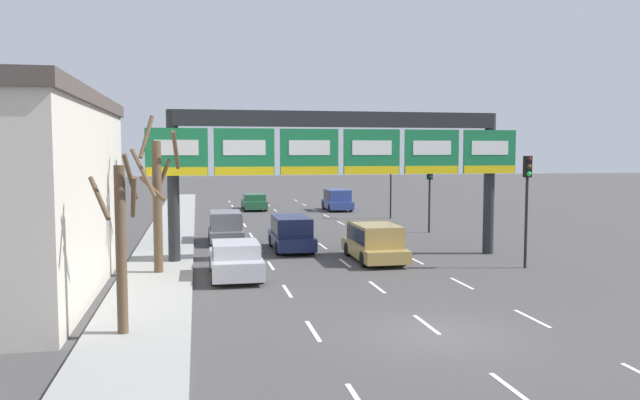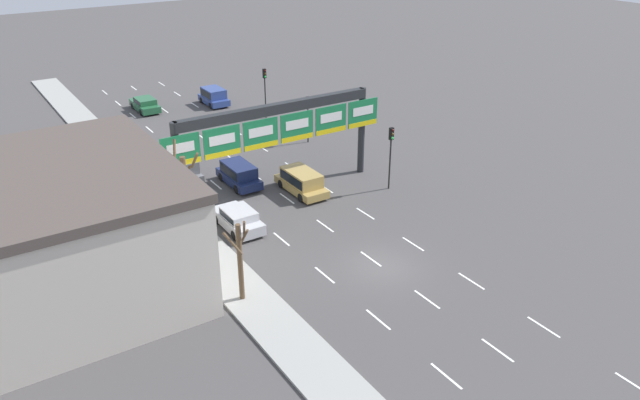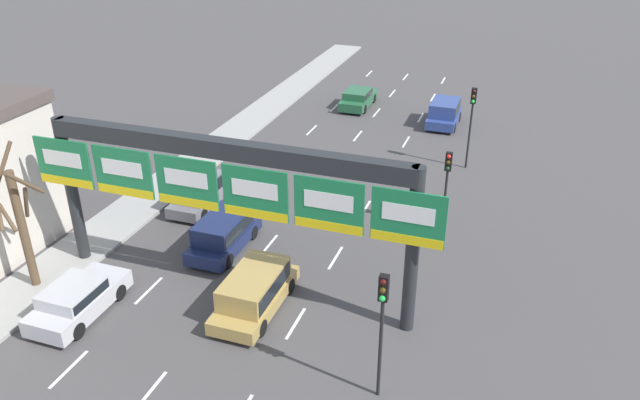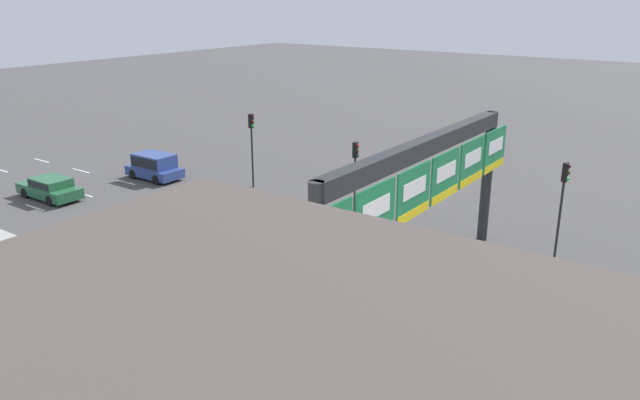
% 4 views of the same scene
% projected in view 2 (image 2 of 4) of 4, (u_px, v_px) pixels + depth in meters
% --- Properties ---
extents(ground_plane, '(220.00, 220.00, 0.00)m').
position_uv_depth(ground_plane, '(381.00, 266.00, 36.48)').
color(ground_plane, '#474444').
extents(sidewalk_left, '(2.80, 110.00, 0.15)m').
position_uv_depth(sidewalk_left, '(260.00, 309.00, 32.53)').
color(sidewalk_left, '#999993').
rests_on(sidewalk_left, ground_plane).
extents(lane_dashes, '(6.72, 67.00, 0.01)m').
position_uv_depth(lane_dashes, '(270.00, 186.00, 46.70)').
color(lane_dashes, white).
rests_on(lane_dashes, ground_plane).
extents(sign_gantry, '(17.07, 0.70, 6.74)m').
position_uv_depth(sign_gantry, '(277.00, 125.00, 43.41)').
color(sign_gantry, '#232628').
rests_on(sign_gantry, ground_plane).
extents(building_near, '(13.79, 14.31, 6.99)m').
position_uv_depth(building_near, '(44.00, 235.00, 32.61)').
color(building_near, beige).
rests_on(building_near, ground_plane).
extents(car_silver, '(1.96, 4.33, 1.43)m').
position_uv_depth(car_silver, '(238.00, 218.00, 40.34)').
color(car_silver, '#B7B7BC').
rests_on(car_silver, ground_plane).
extents(suv_grey, '(1.81, 4.02, 1.69)m').
position_uv_depth(suv_grey, '(183.00, 168.00, 47.57)').
color(suv_grey, slate).
rests_on(suv_grey, ground_plane).
extents(suv_gold, '(1.98, 4.76, 1.69)m').
position_uv_depth(suv_gold, '(301.00, 180.00, 45.38)').
color(suv_gold, '#A88947').
rests_on(suv_gold, ground_plane).
extents(car_green, '(1.91, 4.54, 1.36)m').
position_uv_depth(car_green, '(145.00, 104.00, 63.24)').
color(car_green, '#235B38').
rests_on(car_green, ground_plane).
extents(suv_blue, '(1.99, 4.00, 1.76)m').
position_uv_depth(suv_blue, '(214.00, 96.00, 65.06)').
color(suv_blue, navy).
rests_on(suv_blue, ground_plane).
extents(suv_navy, '(1.89, 4.38, 1.69)m').
position_uv_depth(suv_navy, '(239.00, 173.00, 46.58)').
color(suv_navy, '#19234C').
rests_on(suv_navy, ground_plane).
extents(traffic_light_near_gantry, '(0.30, 0.35, 4.89)m').
position_uv_depth(traffic_light_near_gantry, '(265.00, 83.00, 59.96)').
color(traffic_light_near_gantry, black).
rests_on(traffic_light_near_gantry, ground_plane).
extents(traffic_light_mid_block, '(0.30, 0.35, 4.13)m').
position_uv_depth(traffic_light_mid_block, '(308.00, 110.00, 54.04)').
color(traffic_light_mid_block, black).
rests_on(traffic_light_mid_block, ground_plane).
extents(traffic_light_far_end, '(0.30, 0.35, 4.75)m').
position_uv_depth(traffic_light_far_end, '(391.00, 146.00, 44.91)').
color(traffic_light_far_end, black).
rests_on(traffic_light_far_end, ground_plane).
extents(tree_bare_closest, '(1.92, 1.77, 6.22)m').
position_uv_depth(tree_bare_closest, '(186.00, 189.00, 38.55)').
color(tree_bare_closest, brown).
rests_on(tree_bare_closest, sidewalk_left).
extents(tree_bare_second, '(1.30, 1.27, 4.75)m').
position_uv_depth(tree_bare_second, '(240.00, 258.00, 32.24)').
color(tree_bare_second, brown).
rests_on(tree_bare_second, sidewalk_left).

